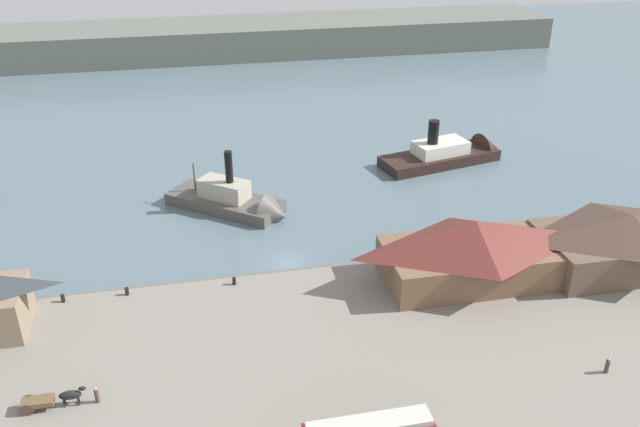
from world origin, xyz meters
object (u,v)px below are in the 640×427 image
(ferry_moored_west, at_px, (453,153))
(ferry_mid_harbor, at_px, (238,203))
(horse_cart, at_px, (50,399))
(pedestrian_near_east_shed, at_px, (97,396))
(pedestrian_at_waters_edge, at_px, (607,366))
(ferry_shed_customs_shed, at_px, (473,250))
(ferry_shed_central_terminal, at_px, (627,239))
(mooring_post_east, at_px, (127,291))
(mooring_post_center_east, at_px, (63,298))
(mooring_post_west, at_px, (234,281))

(ferry_moored_west, distance_m, ferry_mid_harbor, 39.19)
(horse_cart, xyz_separation_m, pedestrian_near_east_shed, (3.94, -0.14, -0.20))
(horse_cart, bearing_deg, ferry_moored_west, 40.32)
(horse_cart, height_order, pedestrian_at_waters_edge, horse_cart)
(horse_cart, distance_m, pedestrian_at_waters_edge, 51.49)
(pedestrian_near_east_shed, height_order, pedestrian_at_waters_edge, pedestrian_at_waters_edge)
(ferry_shed_customs_shed, xyz_separation_m, ferry_shed_central_terminal, (19.32, -0.91, -0.38))
(ferry_shed_central_terminal, distance_m, mooring_post_east, 59.05)
(ferry_shed_central_terminal, xyz_separation_m, ferry_mid_harbor, (-44.20, 25.93, -3.23))
(pedestrian_near_east_shed, distance_m, mooring_post_center_east, 17.83)
(mooring_post_center_east, relative_size, ferry_moored_west, 0.04)
(mooring_post_west, bearing_deg, pedestrian_at_waters_edge, -33.87)
(ferry_shed_central_terminal, relative_size, pedestrian_at_waters_edge, 12.56)
(mooring_post_west, xyz_separation_m, ferry_mid_harbor, (2.47, 20.86, -0.27))
(mooring_post_west, distance_m, ferry_moored_west, 51.41)
(pedestrian_at_waters_edge, height_order, ferry_moored_west, ferry_moored_west)
(mooring_post_east, xyz_separation_m, ferry_mid_harbor, (14.52, 20.53, -0.27))
(mooring_post_east, relative_size, mooring_post_center_east, 1.00)
(horse_cart, distance_m, mooring_post_center_east, 16.98)
(horse_cart, bearing_deg, mooring_post_west, 43.05)
(horse_cart, xyz_separation_m, mooring_post_west, (17.74, 16.57, -0.48))
(ferry_shed_central_terminal, relative_size, ferry_mid_harbor, 1.15)
(mooring_post_center_east, height_order, ferry_moored_west, ferry_moored_west)
(horse_cart, bearing_deg, mooring_post_east, 71.41)
(ferry_shed_customs_shed, height_order, pedestrian_at_waters_edge, ferry_shed_customs_shed)
(horse_cart, distance_m, ferry_mid_harbor, 42.54)
(mooring_post_center_east, bearing_deg, horse_cart, -85.93)
(mooring_post_east, bearing_deg, horse_cart, -108.59)
(horse_cart, relative_size, mooring_post_center_east, 6.32)
(mooring_post_west, relative_size, ferry_mid_harbor, 0.05)
(ferry_shed_central_terminal, height_order, mooring_post_east, ferry_shed_central_terminal)
(mooring_post_east, distance_m, ferry_mid_harbor, 25.15)
(pedestrian_at_waters_edge, relative_size, ferry_moored_west, 0.07)
(mooring_post_center_east, bearing_deg, pedestrian_at_waters_edge, -23.52)
(horse_cart, distance_m, pedestrian_near_east_shed, 3.94)
(ferry_shed_customs_shed, distance_m, ferry_shed_central_terminal, 19.35)
(ferry_shed_central_terminal, bearing_deg, ferry_shed_customs_shed, 177.30)
(pedestrian_near_east_shed, relative_size, mooring_post_center_east, 1.78)
(pedestrian_near_east_shed, height_order, mooring_post_east, pedestrian_near_east_shed)
(pedestrian_near_east_shed, distance_m, pedestrian_at_waters_edge, 47.57)
(pedestrian_at_waters_edge, bearing_deg, mooring_post_east, 153.41)
(pedestrian_at_waters_edge, height_order, mooring_post_west, pedestrian_at_waters_edge)
(pedestrian_near_east_shed, bearing_deg, ferry_shed_central_terminal, 10.89)
(ferry_shed_customs_shed, height_order, mooring_post_west, ferry_shed_customs_shed)
(ferry_shed_central_terminal, relative_size, pedestrian_near_east_shed, 13.16)
(ferry_shed_customs_shed, distance_m, horse_cart, 46.85)
(ferry_shed_central_terminal, distance_m, mooring_post_center_east, 65.91)
(ferry_shed_customs_shed, distance_m, mooring_post_center_east, 46.64)
(pedestrian_near_east_shed, xyz_separation_m, pedestrian_at_waters_edge, (47.22, -5.72, 0.04))
(mooring_post_center_east, bearing_deg, ferry_shed_central_terminal, -4.74)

